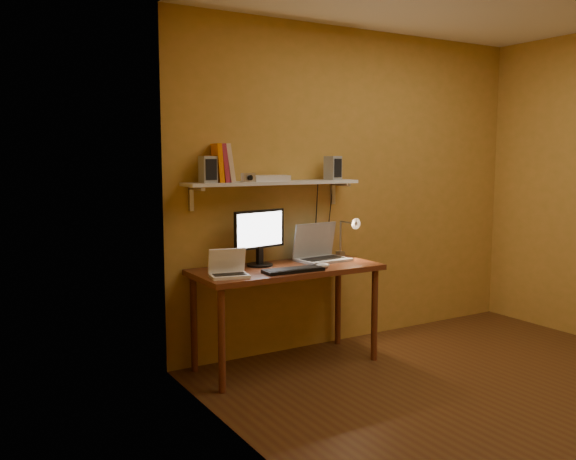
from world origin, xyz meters
TOP-DOWN VIEW (x-y plane):
  - room at (0.00, 0.00)m, footprint 3.44×3.24m
  - desk at (-0.88, 1.28)m, footprint 1.40×0.60m
  - wall_shelf at (-0.88, 1.47)m, footprint 1.40×0.25m
  - monitor at (-1.03, 1.42)m, footprint 0.46×0.23m
  - laptop at (-0.51, 1.40)m, footprint 0.41×0.31m
  - netbook at (-1.40, 1.17)m, footprint 0.28×0.23m
  - keyboard at (-0.93, 1.10)m, footprint 0.45×0.16m
  - mouse at (-0.68, 1.10)m, footprint 0.12×0.08m
  - desk_lamp at (-0.22, 1.41)m, footprint 0.09×0.23m
  - speaker_left at (-1.41, 1.47)m, footprint 0.11×0.11m
  - speaker_right at (-0.34, 1.46)m, footprint 0.13×0.13m
  - books at (-1.29, 1.49)m, footprint 0.17×0.20m
  - shelf_camera at (-1.12, 1.40)m, footprint 0.11×0.06m
  - router at (-0.91, 1.46)m, footprint 0.30×0.23m

SIDE VIEW (x-z plane):
  - desk at x=-0.88m, z-range 0.29..1.04m
  - keyboard at x=-0.93m, z-range 0.75..0.77m
  - mouse at x=-0.68m, z-range 0.75..0.79m
  - netbook at x=-1.40m, z-range 0.71..0.90m
  - laptop at x=-0.51m, z-range 0.68..0.97m
  - desk_lamp at x=-0.22m, z-range 0.77..1.15m
  - monitor at x=-1.03m, z-range 0.78..1.19m
  - room at x=0.00m, z-range -0.02..2.62m
  - wall_shelf at x=-0.88m, z-range 1.26..1.46m
  - router at x=-0.91m, z-range 1.38..1.42m
  - shelf_camera at x=-1.12m, z-range 1.38..1.44m
  - speaker_right at x=-0.34m, z-range 1.38..1.56m
  - speaker_left at x=-1.41m, z-range 1.38..1.56m
  - books at x=-1.29m, z-range 1.37..1.65m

